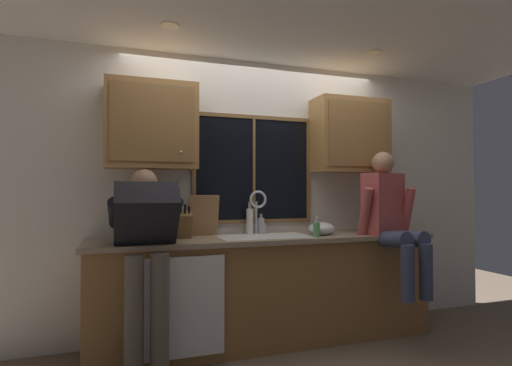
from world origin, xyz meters
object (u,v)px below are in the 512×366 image
Objects in this scene: mixing_bowl at (322,229)px; bottle_tall_clear at (250,221)px; soap_dispenser at (316,229)px; cutting_board at (203,216)px; person_standing at (146,243)px; person_sitting_on_counter at (390,215)px; bottle_green_glass at (261,225)px; knife_block at (184,225)px.

mixing_bowl is 0.66m from bottle_tall_clear.
mixing_bowl is 1.36× the size of soap_dispenser.
cutting_board is 0.43m from bottle_tall_clear.
person_standing is 8.46× the size of soap_dispenser.
person_sitting_on_counter is 7.15× the size of soap_dispenser.
bottle_green_glass reaches higher than soap_dispenser.
soap_dispenser is at bearing -131.13° from mixing_bowl.
person_standing is at bearing -153.60° from bottle_tall_clear.
bottle_green_glass is 0.64× the size of bottle_tall_clear.
cutting_board is (-1.61, 0.48, -0.00)m from person_sitting_on_counter.
soap_dispenser reaches higher than mixing_bowl.
knife_block reaches higher than bottle_green_glass.
person_standing is at bearing -154.92° from bottle_green_glass.
bottle_tall_clear is at bearing 158.87° from person_sitting_on_counter.
mixing_bowl is (1.03, -0.26, -0.13)m from cutting_board.
person_sitting_on_counter is 3.92× the size of knife_block.
person_sitting_on_counter is at bearing -20.95° from mixing_bowl.
cutting_board reaches higher than bottle_tall_clear.
person_sitting_on_counter is 1.83m from knife_block.
soap_dispenser is 0.58× the size of bottle_tall_clear.
mixing_bowl is 0.79× the size of bottle_tall_clear.
person_standing is at bearing -179.68° from person_sitting_on_counter.
person_sitting_on_counter is 5.25× the size of mixing_bowl.
person_standing reaches higher than cutting_board.
person_sitting_on_counter is at bearing -16.69° from cutting_board.
person_standing reaches higher than knife_block.
person_sitting_on_counter is 0.72m from soap_dispenser.
bottle_green_glass is at bearing 25.08° from person_standing.
bottle_green_glass is at bearing 10.58° from knife_block.
bottle_green_glass is (-0.49, 0.27, 0.03)m from mixing_bowl.
knife_block is at bearing -169.42° from bottle_green_glass.
bottle_tall_clear reaches higher than bottle_green_glass.
soap_dispenser is at bearing -48.93° from bottle_green_glass.
knife_block is 1.82× the size of soap_dispenser.
cutting_board is 0.56m from bottle_green_glass.
mixing_bowl is at bearing -28.61° from bottle_green_glass.
mixing_bowl is 0.19m from soap_dispenser.
person_sitting_on_counter reaches higher than cutting_board.
person_standing reaches higher than bottle_tall_clear.
person_standing reaches higher than bottle_green_glass.
person_sitting_on_counter is 1.17m from bottle_green_glass.
cutting_board is at bearing 43.77° from person_standing.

